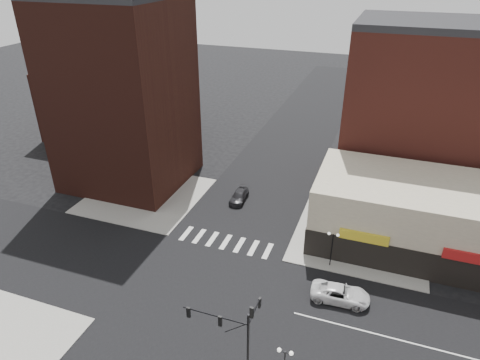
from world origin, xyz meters
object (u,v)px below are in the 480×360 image
(dark_sedan_north, at_px, (239,196))
(street_lamp_se_a, at_px, (285,359))
(street_lamp_ne, at_px, (333,241))
(traffic_signal, at_px, (237,328))
(white_suv, at_px, (340,294))

(dark_sedan_north, bearing_deg, street_lamp_se_a, -66.25)
(street_lamp_ne, bearing_deg, street_lamp_se_a, -93.58)
(traffic_signal, distance_m, street_lamp_se_a, 4.12)
(traffic_signal, relative_size, street_lamp_ne, 1.87)
(traffic_signal, relative_size, street_lamp_se_a, 1.87)
(street_lamp_ne, bearing_deg, white_suv, -70.15)
(street_lamp_se_a, distance_m, street_lamp_ne, 16.03)
(traffic_signal, xyz_separation_m, dark_sedan_north, (-9.11, 25.51, -4.30))
(traffic_signal, bearing_deg, dark_sedan_north, 109.64)
(street_lamp_se_a, bearing_deg, white_suv, 76.24)
(dark_sedan_north, bearing_deg, white_suv, -45.76)
(white_suv, bearing_deg, street_lamp_se_a, 162.99)
(street_lamp_se_a, height_order, street_lamp_ne, same)
(white_suv, relative_size, dark_sedan_north, 1.24)
(traffic_signal, height_order, white_suv, traffic_signal)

